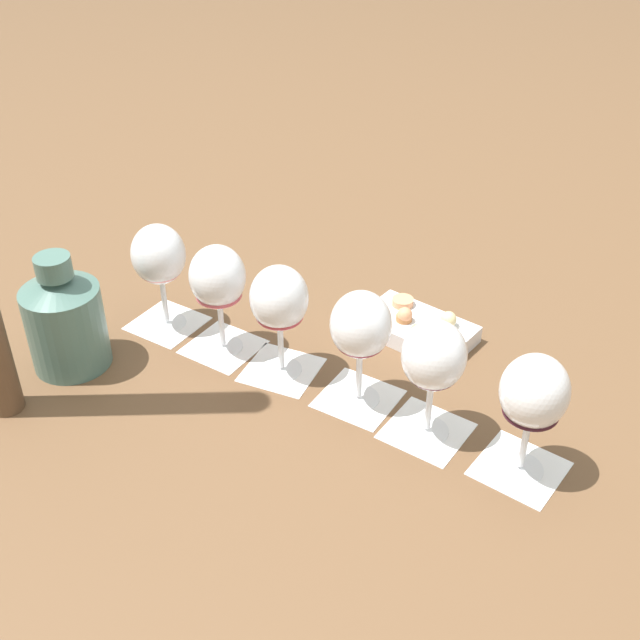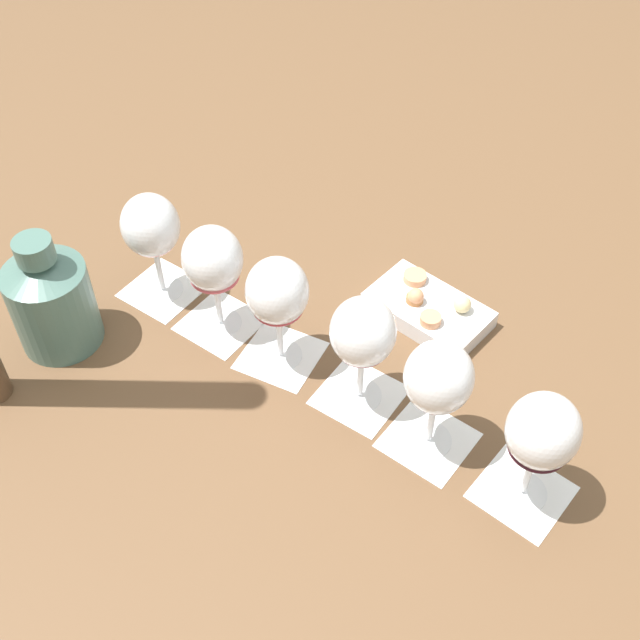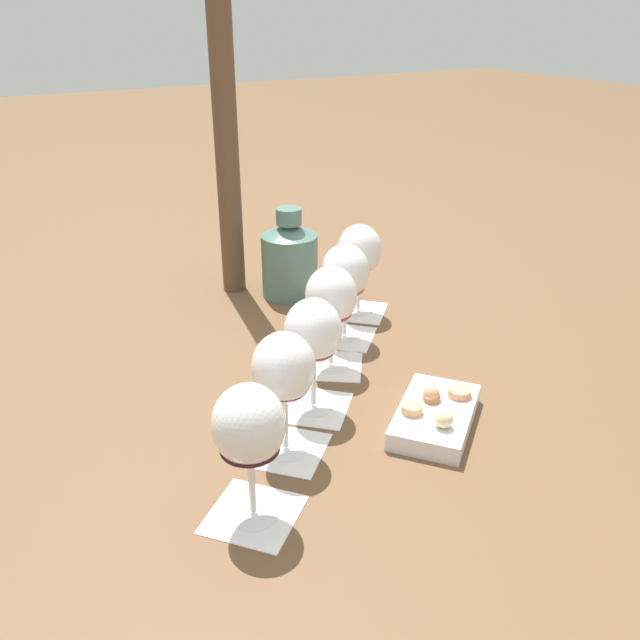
{
  "view_description": "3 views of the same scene",
  "coord_description": "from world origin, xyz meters",
  "px_view_note": "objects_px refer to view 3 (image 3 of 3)",
  "views": [
    {
      "loc": [
        -0.18,
        -0.88,
        0.73
      ],
      "look_at": [
        0.0,
        0.0,
        0.12
      ],
      "focal_mm": 45.0,
      "sensor_mm": 36.0,
      "label": 1
    },
    {
      "loc": [
        -0.11,
        -0.68,
        0.85
      ],
      "look_at": [
        0.0,
        0.0,
        0.12
      ],
      "focal_mm": 45.0,
      "sensor_mm": 36.0,
      "label": 2
    },
    {
      "loc": [
        0.8,
        -0.46,
        0.55
      ],
      "look_at": [
        0.0,
        0.0,
        0.12
      ],
      "focal_mm": 38.0,
      "sensor_mm": 36.0,
      "label": 3
    }
  ],
  "objects_px": {
    "wine_glass_3": "(313,336)",
    "wine_glass_2": "(331,300)",
    "wine_glass_0": "(359,253)",
    "ceramic_vase": "(290,258)",
    "wine_glass_1": "(345,275)",
    "wine_glass_5": "(249,430)",
    "wine_glass_4": "(284,373)",
    "snack_dish": "(435,415)",
    "umbrella_pole": "(223,89)"
  },
  "relations": [
    {
      "from": "wine_glass_3",
      "to": "ceramic_vase",
      "type": "xyz_separation_m",
      "value": [
        -0.4,
        0.17,
        -0.04
      ]
    },
    {
      "from": "wine_glass_1",
      "to": "umbrella_pole",
      "type": "bearing_deg",
      "value": -165.66
    },
    {
      "from": "wine_glass_0",
      "to": "umbrella_pole",
      "type": "distance_m",
      "value": 0.4
    },
    {
      "from": "wine_glass_0",
      "to": "wine_glass_2",
      "type": "relative_size",
      "value": 1.0
    },
    {
      "from": "wine_glass_4",
      "to": "snack_dish",
      "type": "distance_m",
      "value": 0.24
    },
    {
      "from": "wine_glass_4",
      "to": "wine_glass_3",
      "type": "bearing_deg",
      "value": 131.14
    },
    {
      "from": "wine_glass_0",
      "to": "ceramic_vase",
      "type": "bearing_deg",
      "value": -152.56
    },
    {
      "from": "wine_glass_2",
      "to": "wine_glass_3",
      "type": "height_order",
      "value": "same"
    },
    {
      "from": "wine_glass_1",
      "to": "wine_glass_5",
      "type": "height_order",
      "value": "same"
    },
    {
      "from": "wine_glass_0",
      "to": "snack_dish",
      "type": "distance_m",
      "value": 0.41
    },
    {
      "from": "wine_glass_1",
      "to": "wine_glass_3",
      "type": "xyz_separation_m",
      "value": [
        0.17,
        -0.16,
        -0.0
      ]
    },
    {
      "from": "wine_glass_2",
      "to": "ceramic_vase",
      "type": "height_order",
      "value": "ceramic_vase"
    },
    {
      "from": "umbrella_pole",
      "to": "wine_glass_3",
      "type": "bearing_deg",
      "value": -9.69
    },
    {
      "from": "wine_glass_0",
      "to": "umbrella_pole",
      "type": "xyz_separation_m",
      "value": [
        -0.23,
        -0.16,
        0.28
      ]
    },
    {
      "from": "ceramic_vase",
      "to": "snack_dish",
      "type": "xyz_separation_m",
      "value": [
        0.52,
        -0.04,
        -0.06
      ]
    },
    {
      "from": "wine_glass_0",
      "to": "ceramic_vase",
      "type": "height_order",
      "value": "ceramic_vase"
    },
    {
      "from": "snack_dish",
      "to": "umbrella_pole",
      "type": "xyz_separation_m",
      "value": [
        -0.61,
        -0.05,
        0.38
      ]
    },
    {
      "from": "wine_glass_1",
      "to": "wine_glass_4",
      "type": "height_order",
      "value": "same"
    },
    {
      "from": "wine_glass_0",
      "to": "wine_glass_3",
      "type": "height_order",
      "value": "same"
    },
    {
      "from": "wine_glass_1",
      "to": "wine_glass_5",
      "type": "distance_m",
      "value": 0.48
    },
    {
      "from": "wine_glass_3",
      "to": "ceramic_vase",
      "type": "relative_size",
      "value": 0.95
    },
    {
      "from": "wine_glass_2",
      "to": "wine_glass_4",
      "type": "bearing_deg",
      "value": -45.35
    },
    {
      "from": "wine_glass_1",
      "to": "ceramic_vase",
      "type": "xyz_separation_m",
      "value": [
        -0.22,
        0.01,
        -0.04
      ]
    },
    {
      "from": "wine_glass_0",
      "to": "wine_glass_1",
      "type": "bearing_deg",
      "value": -45.28
    },
    {
      "from": "ceramic_vase",
      "to": "umbrella_pole",
      "type": "distance_m",
      "value": 0.34
    },
    {
      "from": "wine_glass_5",
      "to": "wine_glass_3",
      "type": "bearing_deg",
      "value": 133.63
    },
    {
      "from": "wine_glass_2",
      "to": "wine_glass_3",
      "type": "bearing_deg",
      "value": -42.31
    },
    {
      "from": "wine_glass_1",
      "to": "wine_glass_5",
      "type": "bearing_deg",
      "value": -44.66
    },
    {
      "from": "wine_glass_2",
      "to": "umbrella_pole",
      "type": "height_order",
      "value": "umbrella_pole"
    },
    {
      "from": "wine_glass_0",
      "to": "umbrella_pole",
      "type": "height_order",
      "value": "umbrella_pole"
    },
    {
      "from": "wine_glass_4",
      "to": "umbrella_pole",
      "type": "distance_m",
      "value": 0.65
    },
    {
      "from": "wine_glass_2",
      "to": "ceramic_vase",
      "type": "bearing_deg",
      "value": 164.65
    },
    {
      "from": "wine_glass_1",
      "to": "wine_glass_3",
      "type": "distance_m",
      "value": 0.24
    },
    {
      "from": "wine_glass_3",
      "to": "wine_glass_2",
      "type": "bearing_deg",
      "value": 137.69
    },
    {
      "from": "wine_glass_1",
      "to": "snack_dish",
      "type": "relative_size",
      "value": 0.88
    },
    {
      "from": "wine_glass_2",
      "to": "snack_dish",
      "type": "relative_size",
      "value": 0.88
    },
    {
      "from": "wine_glass_5",
      "to": "snack_dish",
      "type": "relative_size",
      "value": 0.88
    },
    {
      "from": "ceramic_vase",
      "to": "wine_glass_3",
      "type": "bearing_deg",
      "value": -23.12
    },
    {
      "from": "umbrella_pole",
      "to": "snack_dish",
      "type": "bearing_deg",
      "value": 4.32
    },
    {
      "from": "wine_glass_0",
      "to": "wine_glass_2",
      "type": "height_order",
      "value": "same"
    },
    {
      "from": "wine_glass_2",
      "to": "wine_glass_4",
      "type": "height_order",
      "value": "same"
    },
    {
      "from": "snack_dish",
      "to": "wine_glass_1",
      "type": "bearing_deg",
      "value": 173.71
    },
    {
      "from": "wine_glass_0",
      "to": "wine_glass_2",
      "type": "bearing_deg",
      "value": -44.48
    },
    {
      "from": "wine_glass_5",
      "to": "snack_dish",
      "type": "height_order",
      "value": "wine_glass_5"
    },
    {
      "from": "wine_glass_0",
      "to": "ceramic_vase",
      "type": "distance_m",
      "value": 0.17
    },
    {
      "from": "wine_glass_5",
      "to": "snack_dish",
      "type": "bearing_deg",
      "value": 97.75
    },
    {
      "from": "wine_glass_4",
      "to": "snack_dish",
      "type": "height_order",
      "value": "wine_glass_4"
    },
    {
      "from": "wine_glass_4",
      "to": "snack_dish",
      "type": "bearing_deg",
      "value": 76.1
    },
    {
      "from": "wine_glass_5",
      "to": "umbrella_pole",
      "type": "relative_size",
      "value": 0.22
    },
    {
      "from": "wine_glass_2",
      "to": "wine_glass_1",
      "type": "bearing_deg",
      "value": 136.37
    }
  ]
}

